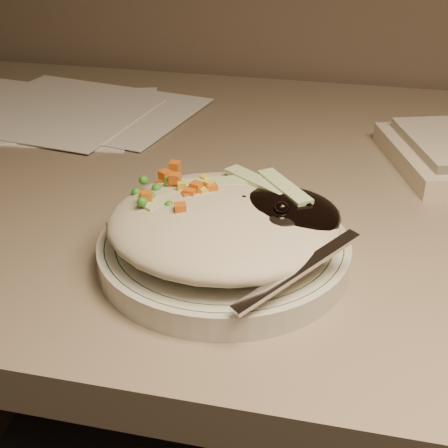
# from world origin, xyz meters

# --- Properties ---
(desk) EXTENTS (1.40, 0.70, 0.74)m
(desk) POSITION_xyz_m (0.00, 1.38, 0.54)
(desk) COLOR #7E6F5B
(desk) RESTS_ON ground
(plate) EXTENTS (0.21, 0.21, 0.02)m
(plate) POSITION_xyz_m (-0.10, 1.19, 0.75)
(plate) COLOR silver
(plate) RESTS_ON desk
(plate_rim) EXTENTS (0.20, 0.20, 0.00)m
(plate_rim) POSITION_xyz_m (-0.10, 1.19, 0.76)
(plate_rim) COLOR #144723
(plate_rim) RESTS_ON plate
(meal) EXTENTS (0.21, 0.19, 0.05)m
(meal) POSITION_xyz_m (-0.10, 1.19, 0.78)
(meal) COLOR #B5AD93
(meal) RESTS_ON plate
(papers) EXTENTS (0.39, 0.31, 0.00)m
(papers) POSITION_xyz_m (-0.42, 1.50, 0.74)
(papers) COLOR white
(papers) RESTS_ON desk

